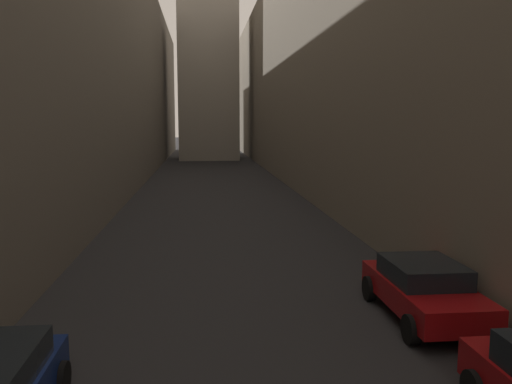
% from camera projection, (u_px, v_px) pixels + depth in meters
% --- Properties ---
extents(ground_plane, '(264.00, 264.00, 0.00)m').
position_uv_depth(ground_plane, '(216.00, 189.00, 38.42)').
color(ground_plane, '#232326').
extents(building_block_left, '(11.91, 108.00, 18.05)m').
position_uv_depth(building_block_left, '(54.00, 63.00, 38.05)').
color(building_block_left, '#60594F').
rests_on(building_block_left, ground).
extents(building_block_right, '(15.89, 108.00, 18.47)m').
position_uv_depth(building_block_right, '(390.00, 64.00, 40.54)').
color(building_block_right, '#756B5B').
rests_on(building_block_right, ground).
extents(parked_car_right_far, '(2.03, 4.27, 1.42)m').
position_uv_depth(parked_car_right_far, '(424.00, 289.00, 13.06)').
color(parked_car_right_far, maroon).
rests_on(parked_car_right_far, ground).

